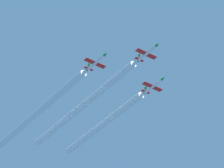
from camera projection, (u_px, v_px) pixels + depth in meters
jet_lead at (148, 52)px, 265.03m from camera, size 8.37×12.19×2.93m
jet_left_wingman at (154, 85)px, 278.33m from camera, size 8.37×12.19×2.93m
jet_right_wingman at (97, 62)px, 266.56m from camera, size 8.37×12.19×2.93m
smoke_trail_lead at (84, 105)px, 290.72m from camera, size 2.60×67.61×2.60m
smoke_trail_left_wingman at (104, 123)px, 298.76m from camera, size 2.60×51.47×2.60m
smoke_trail_right_wingman at (40, 111)px, 291.29m from camera, size 2.60×64.66×2.60m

